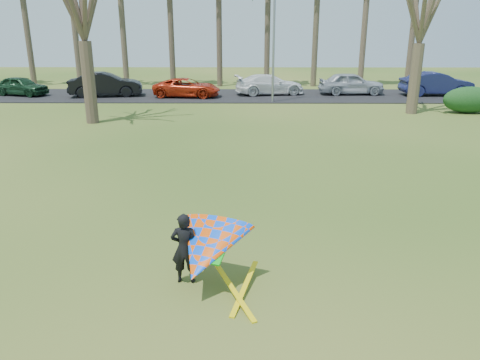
{
  "coord_description": "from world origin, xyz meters",
  "views": [
    {
      "loc": [
        0.11,
        -9.63,
        4.96
      ],
      "look_at": [
        0.0,
        2.0,
        1.1
      ],
      "focal_mm": 35.0,
      "sensor_mm": 36.0,
      "label": 1
    }
  ],
  "objects_px": {
    "car_3": "(270,84)",
    "car_4": "(351,83)",
    "car_2": "(187,88)",
    "kite_flyer": "(204,249)",
    "car_0": "(21,86)",
    "streetlight": "(276,33)",
    "car_5": "(436,84)",
    "car_1": "(106,84)"
  },
  "relations": [
    {
      "from": "car_4",
      "to": "car_5",
      "type": "relative_size",
      "value": 0.93
    },
    {
      "from": "car_0",
      "to": "car_4",
      "type": "distance_m",
      "value": 24.29
    },
    {
      "from": "streetlight",
      "to": "kite_flyer",
      "type": "distance_m",
      "value": 23.93
    },
    {
      "from": "streetlight",
      "to": "kite_flyer",
      "type": "bearing_deg",
      "value": -96.84
    },
    {
      "from": "car_1",
      "to": "car_4",
      "type": "height_order",
      "value": "car_1"
    },
    {
      "from": "streetlight",
      "to": "car_5",
      "type": "xyz_separation_m",
      "value": [
        11.98,
        3.09,
        -3.57
      ]
    },
    {
      "from": "car_4",
      "to": "car_5",
      "type": "height_order",
      "value": "car_5"
    },
    {
      "from": "car_3",
      "to": "car_4",
      "type": "distance_m",
      "value": 6.06
    },
    {
      "from": "streetlight",
      "to": "car_3",
      "type": "distance_m",
      "value": 5.04
    },
    {
      "from": "car_1",
      "to": "car_5",
      "type": "relative_size",
      "value": 1.01
    },
    {
      "from": "streetlight",
      "to": "car_2",
      "type": "distance_m",
      "value": 7.54
    },
    {
      "from": "car_2",
      "to": "kite_flyer",
      "type": "xyz_separation_m",
      "value": [
        3.36,
        -25.66,
        0.12
      ]
    },
    {
      "from": "car_2",
      "to": "car_3",
      "type": "xyz_separation_m",
      "value": [
        5.99,
        1.27,
        0.07
      ]
    },
    {
      "from": "car_1",
      "to": "car_4",
      "type": "xyz_separation_m",
      "value": [
        17.95,
        1.16,
        -0.04
      ]
    },
    {
      "from": "car_1",
      "to": "car_2",
      "type": "distance_m",
      "value": 5.91
    },
    {
      "from": "car_3",
      "to": "streetlight",
      "type": "bearing_deg",
      "value": 172.43
    },
    {
      "from": "car_3",
      "to": "car_4",
      "type": "bearing_deg",
      "value": -99.29
    },
    {
      "from": "car_1",
      "to": "kite_flyer",
      "type": "xyz_separation_m",
      "value": [
        9.25,
        -25.91,
        -0.07
      ]
    },
    {
      "from": "car_0",
      "to": "car_5",
      "type": "xyz_separation_m",
      "value": [
        30.38,
        0.3,
        0.15
      ]
    },
    {
      "from": "car_1",
      "to": "car_2",
      "type": "bearing_deg",
      "value": -102.49
    },
    {
      "from": "kite_flyer",
      "to": "car_4",
      "type": "bearing_deg",
      "value": 72.19
    },
    {
      "from": "streetlight",
      "to": "car_0",
      "type": "relative_size",
      "value": 1.98
    },
    {
      "from": "car_0",
      "to": "car_1",
      "type": "bearing_deg",
      "value": -76.03
    },
    {
      "from": "streetlight",
      "to": "car_1",
      "type": "height_order",
      "value": "streetlight"
    },
    {
      "from": "streetlight",
      "to": "car_4",
      "type": "distance_m",
      "value": 7.77
    },
    {
      "from": "car_2",
      "to": "kite_flyer",
      "type": "relative_size",
      "value": 1.99
    },
    {
      "from": "streetlight",
      "to": "car_0",
      "type": "height_order",
      "value": "streetlight"
    },
    {
      "from": "kite_flyer",
      "to": "car_0",
      "type": "bearing_deg",
      "value": 120.67
    },
    {
      "from": "car_5",
      "to": "kite_flyer",
      "type": "xyz_separation_m",
      "value": [
        -14.8,
        -26.57,
        -0.06
      ]
    },
    {
      "from": "car_0",
      "to": "car_2",
      "type": "relative_size",
      "value": 0.85
    },
    {
      "from": "car_5",
      "to": "car_3",
      "type": "bearing_deg",
      "value": 86.99
    },
    {
      "from": "car_2",
      "to": "kite_flyer",
      "type": "bearing_deg",
      "value": -166.57
    },
    {
      "from": "streetlight",
      "to": "car_0",
      "type": "distance_m",
      "value": 18.97
    },
    {
      "from": "car_0",
      "to": "car_3",
      "type": "relative_size",
      "value": 0.8
    },
    {
      "from": "car_0",
      "to": "car_2",
      "type": "bearing_deg",
      "value": -75.61
    },
    {
      "from": "car_2",
      "to": "kite_flyer",
      "type": "height_order",
      "value": "kite_flyer"
    },
    {
      "from": "car_5",
      "to": "car_1",
      "type": "bearing_deg",
      "value": 90.26
    },
    {
      "from": "car_0",
      "to": "car_3",
      "type": "bearing_deg",
      "value": -70.66
    },
    {
      "from": "car_0",
      "to": "car_4",
      "type": "bearing_deg",
      "value": -70.85
    },
    {
      "from": "car_1",
      "to": "car_4",
      "type": "distance_m",
      "value": 17.99
    },
    {
      "from": "car_5",
      "to": "car_4",
      "type": "bearing_deg",
      "value": 84.02
    },
    {
      "from": "car_1",
      "to": "car_2",
      "type": "height_order",
      "value": "car_1"
    }
  ]
}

